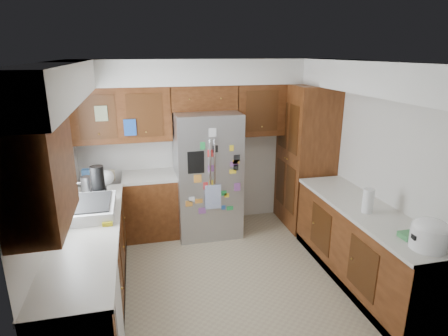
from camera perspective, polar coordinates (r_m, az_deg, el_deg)
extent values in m
plane|color=tan|center=(4.74, 0.43, -15.87)|extent=(3.60, 3.60, 0.00)
cube|color=silver|center=(5.70, -3.37, 3.63)|extent=(3.60, 0.04, 2.50)
cube|color=silver|center=(4.17, -24.37, -3.11)|extent=(0.04, 3.20, 2.50)
cube|color=silver|center=(4.92, 21.29, 0.24)|extent=(0.04, 3.20, 2.50)
cube|color=silver|center=(2.79, 8.49, -11.70)|extent=(3.60, 0.04, 2.50)
cube|color=white|center=(3.97, 0.52, 16.10)|extent=(3.60, 3.20, 0.02)
cube|color=white|center=(5.35, -3.21, 14.40)|extent=(3.60, 0.38, 0.35)
cube|color=white|center=(3.92, -23.56, 11.98)|extent=(0.38, 3.20, 0.35)
cube|color=white|center=(4.63, 20.77, 12.90)|extent=(0.38, 3.20, 0.35)
cube|color=#44200D|center=(5.35, -15.32, 7.89)|extent=(1.33, 0.34, 0.75)
cube|color=#44200D|center=(5.74, 8.21, 8.93)|extent=(1.33, 0.34, 0.75)
cube|color=#44200D|center=(2.90, -26.29, -0.90)|extent=(0.34, 0.85, 0.75)
cube|color=white|center=(4.16, -24.56, 1.90)|extent=(0.02, 0.90, 1.05)
cube|color=white|center=(4.15, -24.04, 1.94)|extent=(0.01, 1.02, 1.15)
cube|color=#1C4CA9|center=(5.18, -14.13, 6.01)|extent=(0.16, 0.02, 0.22)
cube|color=beige|center=(5.17, -18.20, 7.90)|extent=(0.16, 0.02, 0.20)
cube|color=#44200D|center=(4.19, -19.55, -14.73)|extent=(0.60, 2.60, 0.88)
cube|color=#44200D|center=(5.59, -11.08, -5.72)|extent=(0.75, 0.60, 0.88)
cube|color=beige|center=(3.97, -20.21, -9.07)|extent=(0.63, 2.60, 0.04)
cube|color=beige|center=(5.43, -11.36, -1.24)|extent=(0.75, 0.60, 0.04)
cube|color=black|center=(4.40, -19.01, -19.06)|extent=(0.60, 2.60, 0.10)
cube|color=silver|center=(3.45, -15.59, -21.61)|extent=(0.01, 0.58, 0.80)
cube|color=#44200D|center=(4.69, 20.38, -11.18)|extent=(0.60, 2.25, 0.88)
cube|color=beige|center=(4.50, 20.99, -6.01)|extent=(0.63, 2.25, 0.04)
cube|color=black|center=(4.89, 19.89, -15.22)|extent=(0.60, 2.25, 0.10)
cube|color=#44200D|center=(5.77, 12.30, 1.65)|extent=(0.60, 0.90, 2.15)
cube|color=#949499|center=(5.42, -2.58, -0.93)|extent=(0.90, 0.75, 1.80)
cylinder|color=silver|center=(5.00, -2.09, -0.69)|extent=(0.02, 0.02, 0.90)
cylinder|color=silver|center=(5.01, -1.42, -0.64)|extent=(0.02, 0.02, 0.90)
cube|color=black|center=(4.93, -4.30, 0.85)|extent=(0.22, 0.01, 0.30)
cube|color=white|center=(5.11, -1.69, -4.45)|extent=(0.22, 0.01, 0.34)
cube|color=orange|center=(5.11, -5.35, -5.43)|extent=(0.10, 0.00, 0.08)
cube|color=red|center=(4.94, -2.10, 2.25)|extent=(0.08, 0.00, 0.10)
cube|color=yellow|center=(4.99, 1.17, 3.03)|extent=(0.06, 0.00, 0.08)
cube|color=black|center=(5.04, 1.97, 1.50)|extent=(0.09, 0.00, 0.09)
cube|color=green|center=(4.89, -3.27, 3.38)|extent=(0.07, 0.00, 0.10)
cube|color=#8C4C99|center=(5.00, -1.98, -0.07)|extent=(0.09, 0.00, 0.09)
cube|color=yellow|center=(5.08, 1.35, -0.55)|extent=(0.10, 0.00, 0.06)
cube|color=#8C4C99|center=(5.17, 2.02, -2.92)|extent=(0.09, 0.00, 0.12)
cube|color=white|center=(4.88, -1.76, 5.43)|extent=(0.10, 0.00, 0.11)
cube|color=yellow|center=(5.07, -1.96, -2.42)|extent=(0.05, 0.00, 0.10)
cube|color=orange|center=(5.12, -3.86, -5.06)|extent=(0.11, 0.00, 0.06)
cube|color=green|center=(5.15, -0.15, -3.87)|extent=(0.10, 0.00, 0.07)
cube|color=orange|center=(5.05, 1.84, 0.93)|extent=(0.10, 0.00, 0.06)
cube|color=blue|center=(5.23, -0.09, -6.04)|extent=(0.06, 0.00, 0.06)
cube|color=#8C4C99|center=(5.05, 1.54, 0.61)|extent=(0.11, 0.00, 0.07)
cube|color=black|center=(5.07, 1.82, 0.09)|extent=(0.07, 0.00, 0.08)
cube|color=red|center=(5.06, -2.83, -2.74)|extent=(0.06, 0.00, 0.10)
cube|color=white|center=(5.09, -4.93, -4.79)|extent=(0.08, 0.00, 0.07)
cube|color=#8C4C99|center=(5.18, -3.34, -6.52)|extent=(0.10, 0.00, 0.09)
cube|color=yellow|center=(5.17, 0.41, -4.19)|extent=(0.07, 0.00, 0.06)
cube|color=green|center=(5.26, 0.91, -6.15)|extent=(0.09, 0.00, 0.06)
cube|color=orange|center=(5.01, -4.03, -1.63)|extent=(0.10, 0.00, 0.11)
cube|color=black|center=(4.93, -1.34, 2.92)|extent=(0.07, 0.00, 0.09)
cube|color=#44200D|center=(5.40, -3.19, 10.70)|extent=(0.96, 0.34, 0.35)
sphere|color=blue|center=(5.33, -6.06, 13.90)|extent=(0.27, 0.27, 0.27)
cylinder|color=black|center=(5.37, -0.81, 13.35)|extent=(0.26, 0.26, 0.15)
ellipsoid|color=#333338|center=(5.37, -0.81, 14.14)|extent=(0.24, 0.24, 0.11)
cube|color=silver|center=(4.30, -19.76, -5.79)|extent=(0.52, 0.70, 0.12)
cube|color=black|center=(4.28, -19.85, -4.99)|extent=(0.44, 0.60, 0.02)
cylinder|color=silver|center=(4.28, -22.64, -3.96)|extent=(0.02, 0.02, 0.30)
cylinder|color=silver|center=(4.23, -22.04, -2.26)|extent=(0.16, 0.02, 0.02)
cube|color=yellow|center=(4.03, -17.27, -7.74)|extent=(0.10, 0.18, 0.04)
cube|color=black|center=(4.76, -18.51, -3.56)|extent=(0.18, 0.14, 0.10)
cylinder|color=black|center=(4.70, -18.73, -1.39)|extent=(0.16, 0.16, 0.28)
cylinder|color=#949499|center=(4.94, -20.18, -2.36)|extent=(0.14, 0.14, 0.20)
sphere|color=silver|center=(5.14, -17.51, -1.36)|extent=(0.20, 0.20, 0.20)
cube|color=#3F72B2|center=(5.32, -20.04, -1.11)|extent=(0.14, 0.10, 0.18)
cube|color=#BFB28C|center=(5.30, -16.83, -1.07)|extent=(0.10, 0.08, 0.14)
cylinder|color=silver|center=(4.58, -19.67, -4.45)|extent=(0.08, 0.08, 0.11)
cylinder|color=white|center=(3.82, 28.76, -9.25)|extent=(0.32, 0.32, 0.21)
ellipsoid|color=white|center=(3.77, 28.99, -7.81)|extent=(0.31, 0.31, 0.14)
cube|color=black|center=(3.72, 27.08, -9.35)|extent=(0.04, 0.06, 0.04)
cylinder|color=white|center=(4.35, 21.09, -4.68)|extent=(0.12, 0.12, 0.27)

